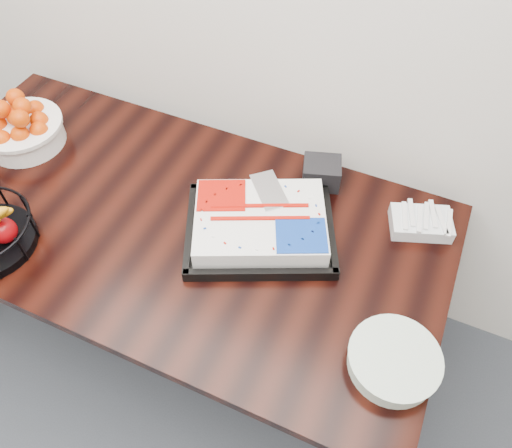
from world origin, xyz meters
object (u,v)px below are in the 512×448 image
at_px(napkin_box, 321,173).
at_px(plate_stack, 393,361).
at_px(table, 168,233).
at_px(cake_tray, 260,224).
at_px(tangerine_bowl, 20,125).

bearing_deg(napkin_box, plate_stack, -54.61).
distance_m(table, napkin_box, 0.55).
distance_m(cake_tray, tangerine_bowl, 0.94).
xyz_separation_m(cake_tray, plate_stack, (0.48, -0.26, -0.01)).
height_order(cake_tray, napkin_box, cake_tray).
xyz_separation_m(plate_stack, napkin_box, (-0.39, 0.54, 0.01)).
bearing_deg(cake_tray, napkin_box, 70.86).
height_order(tangerine_bowl, napkin_box, tangerine_bowl).
xyz_separation_m(tangerine_bowl, napkin_box, (1.04, 0.25, -0.04)).
bearing_deg(tangerine_bowl, plate_stack, -11.69).
distance_m(table, plate_stack, 0.82).
relative_size(tangerine_bowl, plate_stack, 1.23).
xyz_separation_m(cake_tray, tangerine_bowl, (-0.94, 0.04, 0.04)).
bearing_deg(napkin_box, tangerine_bowl, -166.63).
distance_m(plate_stack, napkin_box, 0.67).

